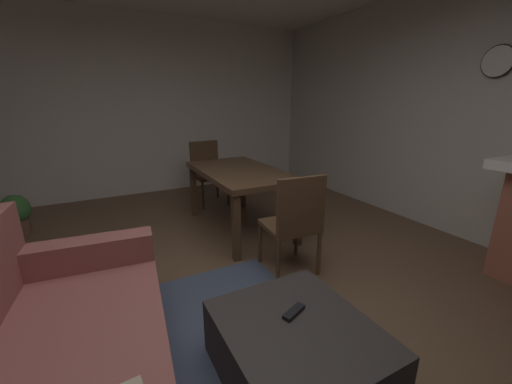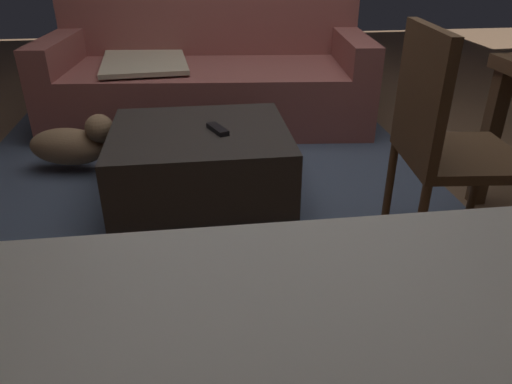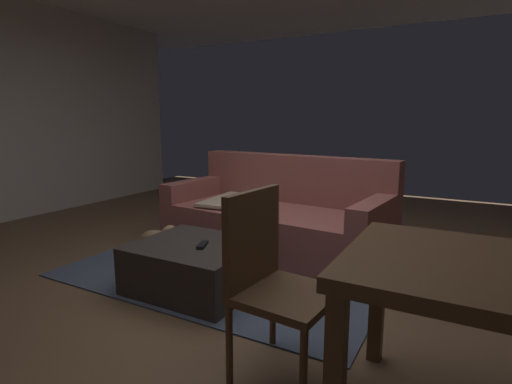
% 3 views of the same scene
% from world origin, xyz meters
% --- Properties ---
extents(floor, '(9.25, 9.25, 0.00)m').
position_xyz_m(floor, '(0.00, 0.00, 0.00)').
color(floor, brown).
extents(area_rug, '(2.60, 2.00, 0.01)m').
position_xyz_m(area_rug, '(-0.43, 0.39, 0.01)').
color(area_rug, '#3D475B').
rests_on(area_rug, ground).
extents(couch, '(2.28, 1.19, 0.91)m').
position_xyz_m(couch, '(-0.34, 1.03, 0.31)').
color(couch, '#8C4C47').
rests_on(couch, ground).
extents(ottoman_coffee_table, '(0.88, 0.77, 0.36)m').
position_xyz_m(ottoman_coffee_table, '(-0.43, -0.18, 0.18)').
color(ottoman_coffee_table, '#2D2826').
rests_on(ottoman_coffee_table, ground).
extents(tv_remote, '(0.11, 0.17, 0.02)m').
position_xyz_m(tv_remote, '(-0.34, -0.22, 0.37)').
color(tv_remote, black).
rests_on(tv_remote, ottoman_coffee_table).
extents(dining_chair_west, '(0.48, 0.48, 0.93)m').
position_xyz_m(dining_chair_west, '(0.50, -0.80, 0.52)').
color(dining_chair_west, '#513823').
rests_on(dining_chair_west, ground).
extents(small_dog, '(0.51, 0.30, 0.30)m').
position_xyz_m(small_dog, '(-1.14, 0.19, 0.17)').
color(small_dog, '#8C6B4C').
rests_on(small_dog, ground).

